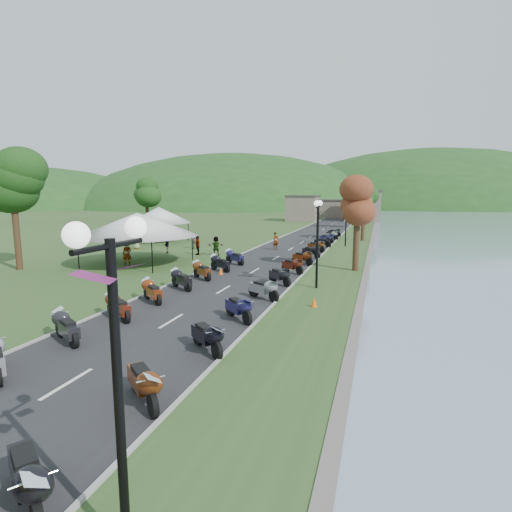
% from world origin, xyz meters
% --- Properties ---
extents(road, '(7.00, 120.00, 0.02)m').
position_xyz_m(road, '(0.00, 40.00, 0.01)').
color(road, '#272729').
rests_on(road, ground).
extents(hills_backdrop, '(360.00, 120.00, 76.00)m').
position_xyz_m(hills_backdrop, '(0.00, 200.00, 0.00)').
color(hills_backdrop, '#285621').
rests_on(hills_backdrop, ground).
extents(far_building, '(18.00, 16.00, 5.00)m').
position_xyz_m(far_building, '(-2.00, 85.00, 2.50)').
color(far_building, '#796B5E').
rests_on(far_building, ground).
extents(moto_row_left, '(2.60, 34.38, 1.10)m').
position_xyz_m(moto_row_left, '(-2.36, 8.11, 0.55)').
color(moto_row_left, '#331411').
rests_on(moto_row_left, ground).
extents(moto_row_right, '(2.60, 49.70, 1.10)m').
position_xyz_m(moto_row_right, '(2.78, 23.75, 0.55)').
color(moto_row_right, '#331411').
rests_on(moto_row_right, ground).
extents(streetlamp_near, '(1.40, 1.40, 5.00)m').
position_xyz_m(streetlamp_near, '(4.95, -0.23, 2.50)').
color(streetlamp_near, black).
rests_on(streetlamp_near, ground).
extents(vendor_tent_main, '(6.18, 6.18, 4.00)m').
position_xyz_m(vendor_tent_main, '(-9.59, 22.20, 2.00)').
color(vendor_tent_main, silver).
rests_on(vendor_tent_main, ground).
extents(vendor_tent_side, '(4.85, 4.85, 4.00)m').
position_xyz_m(vendor_tent_side, '(-15.76, 35.73, 2.00)').
color(vendor_tent_side, silver).
rests_on(vendor_tent_side, ground).
extents(tree_park_left, '(3.66, 3.66, 10.17)m').
position_xyz_m(tree_park_left, '(-16.51, 17.51, 5.09)').
color(tree_park_left, '#204D18').
rests_on(tree_park_left, ground).
extents(tree_lakeside, '(2.72, 2.72, 7.55)m').
position_xyz_m(tree_lakeside, '(6.83, 24.24, 3.78)').
color(tree_lakeside, '#204D18').
rests_on(tree_lakeside, ground).
extents(pedestrian_a, '(0.82, 0.80, 1.83)m').
position_xyz_m(pedestrian_a, '(-9.82, 20.98, 0.00)').
color(pedestrian_a, slate).
rests_on(pedestrian_a, ground).
extents(pedestrian_b, '(0.84, 0.57, 1.60)m').
position_xyz_m(pedestrian_b, '(-9.39, 31.65, 0.00)').
color(pedestrian_b, slate).
rests_on(pedestrian_b, ground).
extents(pedestrian_c, '(1.08, 1.15, 1.73)m').
position_xyz_m(pedestrian_c, '(-10.44, 27.92, 0.00)').
color(pedestrian_c, slate).
rests_on(pedestrian_c, ground).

